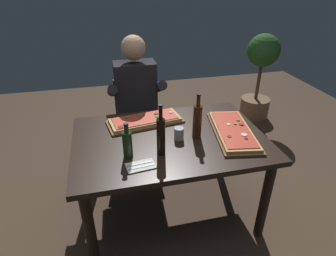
# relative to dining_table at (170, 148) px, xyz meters

# --- Properties ---
(ground_plane) EXTENTS (6.40, 6.40, 0.00)m
(ground_plane) POSITION_rel_dining_table_xyz_m (0.00, 0.00, -0.64)
(ground_plane) COLOR #4C3828
(dining_table) EXTENTS (1.40, 0.96, 0.74)m
(dining_table) POSITION_rel_dining_table_xyz_m (0.00, 0.00, 0.00)
(dining_table) COLOR black
(dining_table) RESTS_ON ground_plane
(pizza_rectangular_front) EXTENTS (0.63, 0.34, 0.05)m
(pizza_rectangular_front) POSITION_rel_dining_table_xyz_m (-0.14, 0.27, 0.12)
(pizza_rectangular_front) COLOR brown
(pizza_rectangular_front) RESTS_ON dining_table
(pizza_rectangular_left) EXTENTS (0.38, 0.68, 0.05)m
(pizza_rectangular_left) POSITION_rel_dining_table_xyz_m (0.48, -0.05, 0.12)
(pizza_rectangular_left) COLOR brown
(pizza_rectangular_left) RESTS_ON dining_table
(wine_bottle_dark) EXTENTS (0.06, 0.06, 0.36)m
(wine_bottle_dark) POSITION_rel_dining_table_xyz_m (-0.11, -0.19, 0.24)
(wine_bottle_dark) COLOR black
(wine_bottle_dark) RESTS_ON dining_table
(oil_bottle_amber) EXTENTS (0.06, 0.06, 0.34)m
(oil_bottle_amber) POSITION_rel_dining_table_xyz_m (0.19, -0.04, 0.23)
(oil_bottle_amber) COLOR #47230F
(oil_bottle_amber) RESTS_ON dining_table
(vinegar_bottle_green) EXTENTS (0.06, 0.06, 0.25)m
(vinegar_bottle_green) POSITION_rel_dining_table_xyz_m (-0.32, -0.18, 0.20)
(vinegar_bottle_green) COLOR #233819
(vinegar_bottle_green) RESTS_ON dining_table
(tumbler_near_camera) EXTENTS (0.07, 0.07, 0.09)m
(tumbler_near_camera) POSITION_rel_dining_table_xyz_m (0.06, -0.04, 0.13)
(tumbler_near_camera) COLOR silver
(tumbler_near_camera) RESTS_ON dining_table
(napkin_cutlery_set) EXTENTS (0.19, 0.13, 0.01)m
(napkin_cutlery_set) POSITION_rel_dining_table_xyz_m (-0.26, -0.30, 0.10)
(napkin_cutlery_set) COLOR white
(napkin_cutlery_set) RESTS_ON dining_table
(diner_chair) EXTENTS (0.44, 0.44, 0.87)m
(diner_chair) POSITION_rel_dining_table_xyz_m (-0.14, 0.86, -0.16)
(diner_chair) COLOR #3D2B1E
(diner_chair) RESTS_ON ground_plane
(seated_diner) EXTENTS (0.53, 0.41, 1.33)m
(seated_diner) POSITION_rel_dining_table_xyz_m (-0.14, 0.74, 0.10)
(seated_diner) COLOR #23232D
(seated_diner) RESTS_ON ground_plane
(potted_plant_corner) EXTENTS (0.41, 0.41, 1.14)m
(potted_plant_corner) POSITION_rel_dining_table_xyz_m (1.57, 1.46, -0.02)
(potted_plant_corner) COLOR #846042
(potted_plant_corner) RESTS_ON ground_plane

